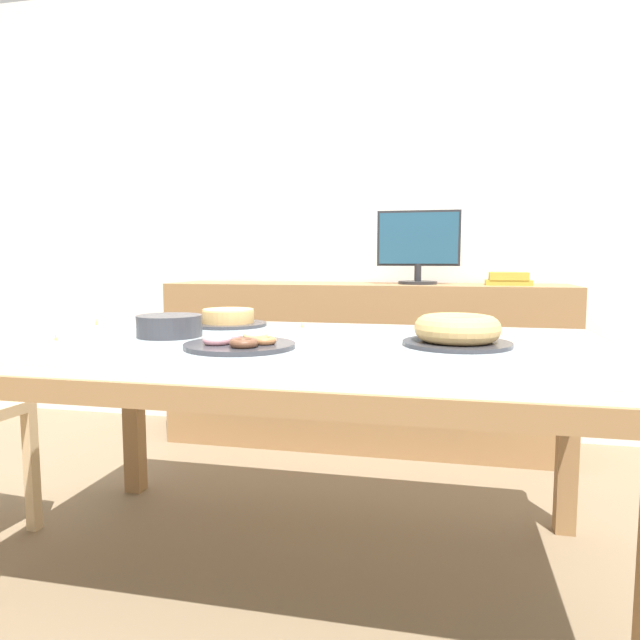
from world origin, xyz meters
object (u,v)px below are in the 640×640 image
object	(u,v)px
cake_chocolate_round	(228,319)
pastry_platter	(240,343)
tealight_near_front	(302,329)
tealight_left_edge	(97,327)
plate_stack	(170,326)
book_stack	(508,279)
computer_monitor	(418,247)
tealight_near_cakes	(56,343)
cake_golden_bundt	(457,332)
tealight_right_edge	(478,334)

from	to	relation	value
cake_chocolate_round	pastry_platter	world-z (taller)	cake_chocolate_round
tealight_near_front	tealight_left_edge	size ratio (longest dim) A/B	1.00
pastry_platter	plate_stack	world-z (taller)	plate_stack
book_stack	pastry_platter	size ratio (longest dim) A/B	0.72
pastry_platter	tealight_near_front	xyz separation A→B (m)	(0.08, 0.38, -0.00)
computer_monitor	tealight_left_edge	bearing A→B (deg)	-132.13
tealight_near_cakes	tealight_left_edge	distance (m)	0.40
computer_monitor	plate_stack	size ratio (longest dim) A/B	2.02
computer_monitor	cake_golden_bundt	xyz separation A→B (m)	(0.18, -1.31, -0.27)
cake_chocolate_round	plate_stack	distance (m)	0.33
tealight_near_front	tealight_near_cakes	xyz separation A→B (m)	(-0.62, -0.46, 0.00)
computer_monitor	tealight_left_edge	xyz separation A→B (m)	(-1.08, -1.19, -0.30)
pastry_platter	tealight_near_cakes	distance (m)	0.54
cake_chocolate_round	tealight_right_edge	xyz separation A→B (m)	(0.91, -0.11, -0.02)
cake_golden_bundt	tealight_left_edge	bearing A→B (deg)	174.52
tealight_right_edge	tealight_left_edge	bearing A→B (deg)	-175.78
computer_monitor	tealight_left_edge	distance (m)	1.63
pastry_platter	tealight_right_edge	world-z (taller)	tealight_right_edge
tealight_right_edge	cake_chocolate_round	bearing A→B (deg)	173.08
cake_chocolate_round	plate_stack	world-z (taller)	plate_stack
book_stack	plate_stack	xyz separation A→B (m)	(-1.18, -1.30, -0.12)
cake_golden_bundt	plate_stack	bearing A→B (deg)	179.55
computer_monitor	tealight_near_front	distance (m)	1.20
cake_chocolate_round	cake_golden_bundt	distance (m)	0.90
plate_stack	tealight_right_edge	xyz separation A→B (m)	(0.98, 0.21, -0.02)
pastry_platter	tealight_left_edge	distance (m)	0.72
cake_chocolate_round	pastry_platter	xyz separation A→B (m)	(0.23, -0.51, -0.01)
tealight_near_front	tealight_left_edge	xyz separation A→B (m)	(-0.74, -0.08, 0.00)
pastry_platter	tealight_left_edge	world-z (taller)	tealight_left_edge
book_stack	computer_monitor	bearing A→B (deg)	-179.82
book_stack	pastry_platter	distance (m)	1.73
cake_chocolate_round	pastry_platter	size ratio (longest dim) A/B	0.92
cake_chocolate_round	tealight_left_edge	world-z (taller)	cake_chocolate_round
tealight_right_edge	tealight_near_front	distance (m)	0.59
cake_golden_bundt	tealight_near_cakes	xyz separation A→B (m)	(-1.13, -0.26, -0.03)
tealight_left_edge	cake_chocolate_round	bearing A→B (deg)	26.33
computer_monitor	cake_chocolate_round	xyz separation A→B (m)	(-0.66, -0.98, -0.29)
pastry_platter	tealight_right_edge	size ratio (longest dim) A/B	7.89
cake_chocolate_round	book_stack	bearing A→B (deg)	41.68
cake_chocolate_round	tealight_near_front	world-z (taller)	cake_chocolate_round
plate_stack	tealight_near_cakes	distance (m)	0.35
tealight_right_edge	tealight_left_edge	size ratio (longest dim) A/B	1.00
cake_chocolate_round	tealight_near_cakes	size ratio (longest dim) A/B	7.25
computer_monitor	plate_stack	world-z (taller)	computer_monitor
tealight_near_cakes	tealight_left_edge	world-z (taller)	same
computer_monitor	pastry_platter	xyz separation A→B (m)	(-0.42, -1.49, -0.30)
tealight_near_cakes	cake_chocolate_round	bearing A→B (deg)	63.06
plate_stack	tealight_near_front	bearing A→B (deg)	26.21
pastry_platter	tealight_near_front	size ratio (longest dim) A/B	7.89
book_stack	tealight_left_edge	world-z (taller)	book_stack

